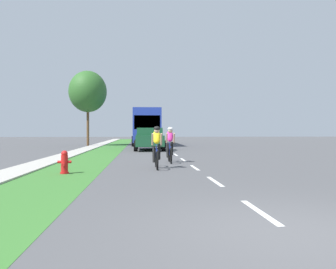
% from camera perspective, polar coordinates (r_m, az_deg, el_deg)
% --- Properties ---
extents(ground_plane, '(120.00, 120.00, 0.00)m').
position_cam_1_polar(ground_plane, '(24.47, 0.18, -2.72)').
color(ground_plane, '#4C4C4F').
extents(grass_verge, '(2.31, 70.00, 0.01)m').
position_cam_1_polar(grass_verge, '(24.52, -10.50, -2.71)').
color(grass_verge, '#38722D').
rests_on(grass_verge, ground_plane).
extents(sidewalk_concrete, '(1.21, 70.00, 0.10)m').
position_cam_1_polar(sidewalk_concrete, '(24.76, -14.56, -2.68)').
color(sidewalk_concrete, '#B2ADA3').
rests_on(sidewalk_concrete, ground_plane).
extents(lane_markings_center, '(0.12, 54.30, 0.01)m').
position_cam_1_polar(lane_markings_center, '(28.46, -0.49, -2.25)').
color(lane_markings_center, white).
rests_on(lane_markings_center, ground_plane).
extents(fire_hydrant_red, '(0.44, 0.38, 0.76)m').
position_cam_1_polar(fire_hydrant_red, '(11.45, -17.32, -4.59)').
color(fire_hydrant_red, red).
rests_on(fire_hydrant_red, ground_plane).
extents(cyclist_lead, '(0.42, 1.72, 1.58)m').
position_cam_1_polar(cyclist_lead, '(12.41, -1.97, -2.14)').
color(cyclist_lead, black).
rests_on(cyclist_lead, ground_plane).
extents(cyclist_trailing, '(0.42, 1.72, 1.58)m').
position_cam_1_polar(cyclist_trailing, '(14.77, 0.33, -1.71)').
color(cyclist_trailing, black).
rests_on(cyclist_trailing, ground_plane).
extents(pickup_dark_green, '(2.22, 5.10, 1.64)m').
position_cam_1_polar(pickup_dark_green, '(24.69, -3.23, -0.76)').
color(pickup_dark_green, '#194C2D').
rests_on(pickup_dark_green, ground_plane).
extents(bus_blue, '(2.78, 11.60, 3.48)m').
position_cam_1_polar(bus_blue, '(34.52, -3.76, 1.52)').
color(bus_blue, '#23389E').
rests_on(bus_blue, ground_plane).
extents(sedan_red, '(1.98, 4.30, 1.52)m').
position_cam_1_polar(sedan_red, '(51.73, -3.86, -0.14)').
color(sedan_red, red).
rests_on(sedan_red, ground_plane).
extents(street_tree_near, '(3.60, 3.60, 7.19)m').
position_cam_1_polar(street_tree_near, '(33.06, -13.58, 7.14)').
color(street_tree_near, brown).
rests_on(street_tree_near, ground_plane).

